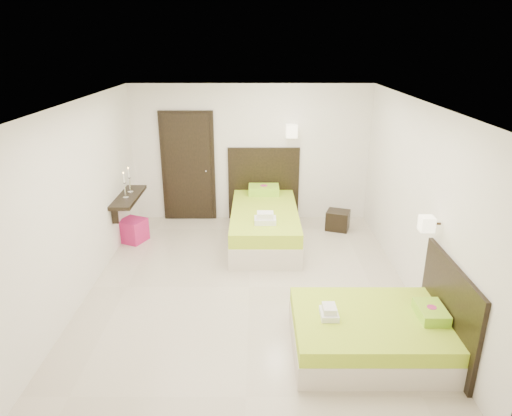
{
  "coord_description": "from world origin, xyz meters",
  "views": [
    {
      "loc": [
        0.1,
        -5.74,
        3.32
      ],
      "look_at": [
        0.1,
        0.3,
        1.1
      ],
      "focal_mm": 32.0,
      "sensor_mm": 36.0,
      "label": 1
    }
  ],
  "objects_px": {
    "bed_double": "(376,331)",
    "ottoman": "(133,230)",
    "nightstand": "(338,220)",
    "bed_single": "(264,221)"
  },
  "relations": [
    {
      "from": "bed_double",
      "to": "ottoman",
      "type": "bearing_deg",
      "value": 139.18
    },
    {
      "from": "bed_double",
      "to": "nightstand",
      "type": "relative_size",
      "value": 4.28
    },
    {
      "from": "ottoman",
      "to": "nightstand",
      "type": "bearing_deg",
      "value": 8.21
    },
    {
      "from": "bed_double",
      "to": "nightstand",
      "type": "distance_m",
      "value": 3.57
    },
    {
      "from": "bed_double",
      "to": "nightstand",
      "type": "bearing_deg",
      "value": 87.27
    },
    {
      "from": "bed_double",
      "to": "bed_single",
      "type": "bearing_deg",
      "value": 111.16
    },
    {
      "from": "bed_double",
      "to": "nightstand",
      "type": "xyz_separation_m",
      "value": [
        0.17,
        3.57,
        -0.08
      ]
    },
    {
      "from": "bed_single",
      "to": "bed_double",
      "type": "bearing_deg",
      "value": -68.84
    },
    {
      "from": "bed_double",
      "to": "ottoman",
      "type": "relative_size",
      "value": 4.35
    },
    {
      "from": "nightstand",
      "to": "ottoman",
      "type": "relative_size",
      "value": 1.01
    }
  ]
}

